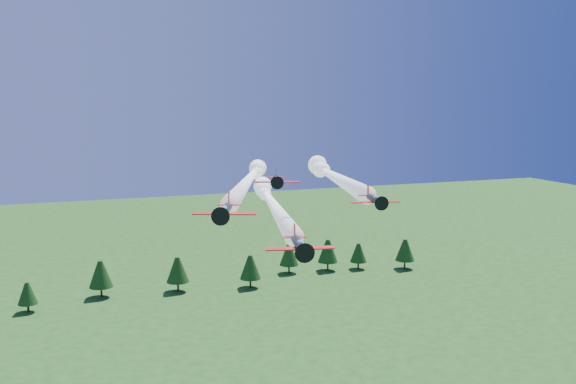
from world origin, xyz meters
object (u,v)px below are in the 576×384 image
object	(u,v)px
plane_right	(332,175)
plane_lead	(272,202)
plane_left	(249,179)
plane_slot	(277,180)

from	to	relation	value
plane_right	plane_lead	bearing A→B (deg)	-175.77
plane_left	plane_right	xyz separation A→B (m)	(11.90, -9.99, 1.28)
plane_right	plane_slot	size ratio (longest dim) A/B	6.46
plane_lead	plane_left	bearing A→B (deg)	111.92
plane_left	plane_slot	world-z (taller)	plane_slot
plane_left	plane_right	world-z (taller)	plane_right
plane_right	plane_slot	distance (m)	21.74
plane_lead	plane_right	xyz separation A→B (m)	(10.51, -1.44, 4.32)
plane_lead	plane_right	bearing A→B (deg)	4.90
plane_left	plane_right	distance (m)	15.59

